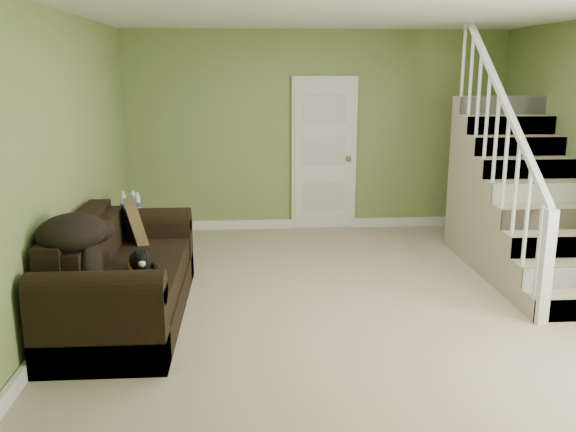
{
  "coord_description": "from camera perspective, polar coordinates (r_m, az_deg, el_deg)",
  "views": [
    {
      "loc": [
        -0.9,
        -5.28,
        2.1
      ],
      "look_at": [
        -0.53,
        0.43,
        0.72
      ],
      "focal_mm": 38.0,
      "sensor_mm": 36.0,
      "label": 1
    }
  ],
  "objects": [
    {
      "name": "staircase",
      "position": [
        7.04,
        20.66,
        0.7
      ],
      "size": [
        1.0,
        2.51,
        2.82
      ],
      "color": "tan",
      "rests_on": "floor"
    },
    {
      "name": "wall_left",
      "position": [
        5.57,
        -20.43,
        4.43
      ],
      "size": [
        0.04,
        5.5,
        2.6
      ],
      "primitive_type": "cube",
      "color": "olive",
      "rests_on": "floor"
    },
    {
      "name": "wall_back",
      "position": [
        8.12,
        2.67,
        7.88
      ],
      "size": [
        5.0,
        0.04,
        2.6
      ],
      "primitive_type": "cube",
      "color": "olive",
      "rests_on": "floor"
    },
    {
      "name": "baseboard_back",
      "position": [
        8.3,
        2.6,
        -0.68
      ],
      "size": [
        5.0,
        0.04,
        0.12
      ],
      "primitive_type": "cube",
      "color": "white",
      "rests_on": "floor"
    },
    {
      "name": "floor",
      "position": [
        5.75,
        5.59,
        -7.94
      ],
      "size": [
        5.0,
        5.5,
        0.01
      ],
      "primitive_type": "cube",
      "color": "tan",
      "rests_on": "ground"
    },
    {
      "name": "side_table",
      "position": [
        6.94,
        -14.24,
        -1.93
      ],
      "size": [
        0.6,
        0.6,
        0.8
      ],
      "rotation": [
        0.0,
        0.0,
        -0.31
      ],
      "color": "black",
      "rests_on": "floor"
    },
    {
      "name": "sofa",
      "position": [
        5.46,
        -15.42,
        -5.87
      ],
      "size": [
        0.95,
        2.21,
        0.87
      ],
      "color": "black",
      "rests_on": "floor"
    },
    {
      "name": "throw_pillow",
      "position": [
        6.09,
        -14.07,
        -0.51
      ],
      "size": [
        0.3,
        0.46,
        0.44
      ],
      "primitive_type": "cube",
      "rotation": [
        0.0,
        -0.24,
        0.25
      ],
      "color": "#523820",
      "rests_on": "sofa"
    },
    {
      "name": "banana",
      "position": [
        5.24,
        -14.43,
        -4.64
      ],
      "size": [
        0.11,
        0.22,
        0.06
      ],
      "primitive_type": "ellipsoid",
      "rotation": [
        0.0,
        0.0,
        0.27
      ],
      "color": "yellow",
      "rests_on": "sofa"
    },
    {
      "name": "baseboard_left",
      "position": [
        5.87,
        -19.15,
        -7.58
      ],
      "size": [
        0.04,
        5.5,
        0.12
      ],
      "primitive_type": "cube",
      "color": "white",
      "rests_on": "floor"
    },
    {
      "name": "cat",
      "position": [
        5.18,
        -13.68,
        -4.11
      ],
      "size": [
        0.29,
        0.49,
        0.24
      ],
      "rotation": [
        0.0,
        0.0,
        0.22
      ],
      "color": "black",
      "rests_on": "sofa"
    },
    {
      "name": "wall_front",
      "position": [
        2.8,
        15.25,
        -3.58
      ],
      "size": [
        5.0,
        0.04,
        2.6
      ],
      "primitive_type": "cube",
      "color": "olive",
      "rests_on": "floor"
    },
    {
      "name": "door",
      "position": [
        8.12,
        3.39,
        5.79
      ],
      "size": [
        0.86,
        0.12,
        2.02
      ],
      "color": "white",
      "rests_on": "floor"
    },
    {
      "name": "ceiling",
      "position": [
        5.38,
        6.26,
        18.8
      ],
      "size": [
        5.0,
        5.5,
        0.01
      ],
      "primitive_type": "cube",
      "color": "white",
      "rests_on": "wall_back"
    },
    {
      "name": "throw_blanket",
      "position": [
        4.88,
        -19.6,
        -1.46
      ],
      "size": [
        0.66,
        0.77,
        0.27
      ],
      "primitive_type": "ellipsoid",
      "rotation": [
        0.0,
        0.0,
        -0.27
      ],
      "color": "black",
      "rests_on": "sofa"
    }
  ]
}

